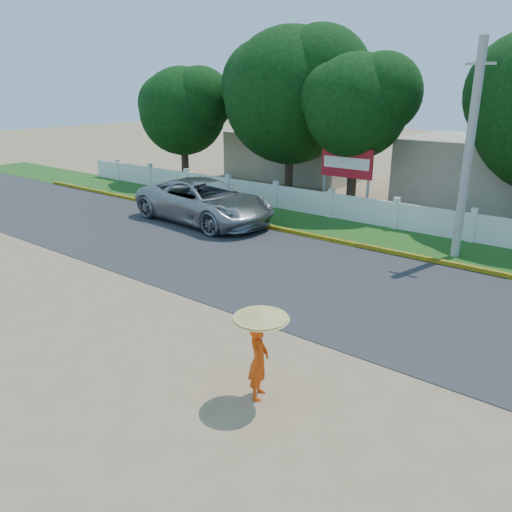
{
  "coord_description": "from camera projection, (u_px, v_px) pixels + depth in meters",
  "views": [
    {
      "loc": [
        7.65,
        -7.78,
        5.54
      ],
      "look_at": [
        0.0,
        2.0,
        1.3
      ],
      "focal_mm": 35.0,
      "sensor_mm": 36.0,
      "label": 1
    }
  ],
  "objects": [
    {
      "name": "fence",
      "position": [
        396.0,
        216.0,
        20.22
      ],
      "size": [
        40.0,
        0.1,
        1.1
      ],
      "primitive_type": "cube",
      "color": "silver",
      "rests_on": "ground"
    },
    {
      "name": "curb",
      "position": [
        359.0,
        245.0,
        18.03
      ],
      "size": [
        40.0,
        0.18,
        0.16
      ],
      "primitive_type": "cube",
      "color": "yellow",
      "rests_on": "ground"
    },
    {
      "name": "utility_pole",
      "position": [
        468.0,
        154.0,
        15.95
      ],
      "size": [
        0.28,
        0.28,
        6.99
      ],
      "primitive_type": "cylinder",
      "color": "#9A9A97",
      "rests_on": "ground"
    },
    {
      "name": "road",
      "position": [
        306.0,
        275.0,
        15.41
      ],
      "size": [
        60.0,
        7.0,
        0.02
      ],
      "primitive_type": "cube",
      "color": "#38383A",
      "rests_on": "ground"
    },
    {
      "name": "vehicle",
      "position": [
        204.0,
        201.0,
        21.19
      ],
      "size": [
        6.73,
        3.53,
        1.81
      ],
      "primitive_type": "imported",
      "rotation": [
        0.0,
        0.0,
        1.49
      ],
      "color": "#95989C",
      "rests_on": "ground"
    },
    {
      "name": "ground",
      "position": [
        205.0,
        328.0,
        12.06
      ],
      "size": [
        120.0,
        120.0,
        0.0
      ],
      "primitive_type": "plane",
      "color": "#9E8460",
      "rests_on": "ground"
    },
    {
      "name": "grass_verge",
      "position": [
        379.0,
        236.0,
        19.32
      ],
      "size": [
        60.0,
        3.5,
        0.03
      ],
      "primitive_type": "cube",
      "color": "#2D601E",
      "rests_on": "ground"
    },
    {
      "name": "monk_with_parasol",
      "position": [
        260.0,
        339.0,
        9.0
      ],
      "size": [
        1.03,
        1.03,
        1.87
      ],
      "color": "#E9460C",
      "rests_on": "ground"
    },
    {
      "name": "billboard",
      "position": [
        347.0,
        166.0,
        22.23
      ],
      "size": [
        2.5,
        0.13,
        2.95
      ],
      "color": "gray",
      "rests_on": "ground"
    },
    {
      "name": "building_far",
      "position": [
        297.0,
        155.0,
        31.59
      ],
      "size": [
        8.0,
        5.0,
        2.8
      ],
      "primitive_type": "cube",
      "color": "#B7AD99",
      "rests_on": "ground"
    },
    {
      "name": "tree_row",
      "position": [
        511.0,
        107.0,
        19.44
      ],
      "size": [
        40.29,
        7.18,
        8.47
      ],
      "color": "#473828",
      "rests_on": "ground"
    }
  ]
}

